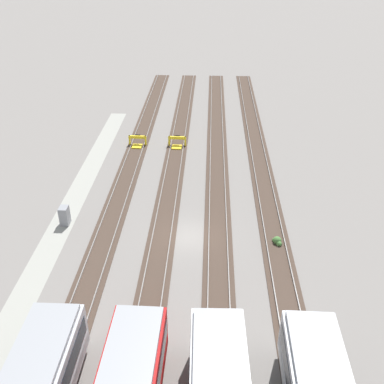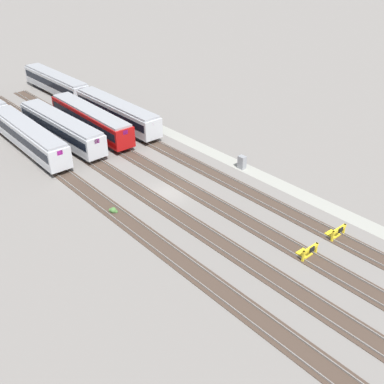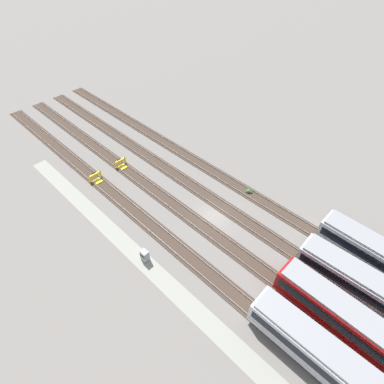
# 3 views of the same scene
# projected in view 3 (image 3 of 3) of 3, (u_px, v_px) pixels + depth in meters

# --- Properties ---
(ground_plane) EXTENTS (400.00, 400.00, 0.00)m
(ground_plane) POSITION_uv_depth(u_px,v_px,m) (214.00, 217.00, 38.99)
(ground_plane) COLOR gray
(service_walkway) EXTENTS (54.00, 2.00, 0.01)m
(service_walkway) POSITION_uv_depth(u_px,v_px,m) (151.00, 269.00, 33.53)
(service_walkway) COLOR #9E9E93
(service_walkway) RESTS_ON ground
(rail_track_nearest) EXTENTS (90.00, 2.24, 0.21)m
(rail_track_nearest) POSITION_uv_depth(u_px,v_px,m) (177.00, 247.00, 35.55)
(rail_track_nearest) COLOR #47382D
(rail_track_nearest) RESTS_ON ground
(rail_track_near_inner) EXTENTS (90.00, 2.24, 0.21)m
(rail_track_near_inner) POSITION_uv_depth(u_px,v_px,m) (202.00, 226.00, 37.82)
(rail_track_near_inner) COLOR #47382D
(rail_track_near_inner) RESTS_ON ground
(rail_track_middle) EXTENTS (90.00, 2.24, 0.21)m
(rail_track_middle) POSITION_uv_depth(u_px,v_px,m) (225.00, 207.00, 40.09)
(rail_track_middle) COLOR #47382D
(rail_track_middle) RESTS_ON ground
(rail_track_far_inner) EXTENTS (90.00, 2.24, 0.21)m
(rail_track_far_inner) POSITION_uv_depth(u_px,v_px,m) (245.00, 191.00, 42.37)
(rail_track_far_inner) COLOR #47382D
(rail_track_far_inner) RESTS_ON ground
(subway_car_front_row_centre) EXTENTS (18.00, 2.86, 3.70)m
(subway_car_front_row_centre) POSITION_uv_depth(u_px,v_px,m) (348.00, 376.00, 24.24)
(subway_car_front_row_centre) COLOR silver
(subway_car_front_row_centre) RESTS_ON ground
(subway_car_front_row_rightmost) EXTENTS (18.05, 3.15, 3.70)m
(subway_car_front_row_rightmost) POSITION_uv_depth(u_px,v_px,m) (369.00, 336.00, 26.46)
(subway_car_front_row_rightmost) COLOR #A80F0F
(subway_car_front_row_rightmost) RESTS_ON ground
(bumper_stop_nearest_track) EXTENTS (1.36, 2.01, 1.22)m
(bumper_stop_nearest_track) POSITION_uv_depth(u_px,v_px,m) (96.00, 178.00, 43.56)
(bumper_stop_nearest_track) COLOR yellow
(bumper_stop_nearest_track) RESTS_ON ground
(bumper_stop_near_inner_track) EXTENTS (1.36, 2.01, 1.22)m
(bumper_stop_near_inner_track) POSITION_uv_depth(u_px,v_px,m) (121.00, 164.00, 45.82)
(bumper_stop_near_inner_track) COLOR yellow
(bumper_stop_near_inner_track) RESTS_ON ground
(electrical_cabinet) EXTENTS (0.90, 0.73, 1.60)m
(electrical_cabinet) POSITION_uv_depth(u_px,v_px,m) (145.00, 256.00, 33.82)
(electrical_cabinet) COLOR gray
(electrical_cabinet) RESTS_ON ground
(weed_clump) EXTENTS (0.92, 0.70, 0.64)m
(weed_clump) POSITION_uv_depth(u_px,v_px,m) (249.00, 191.00, 41.98)
(weed_clump) COLOR #4C7F3D
(weed_clump) RESTS_ON ground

